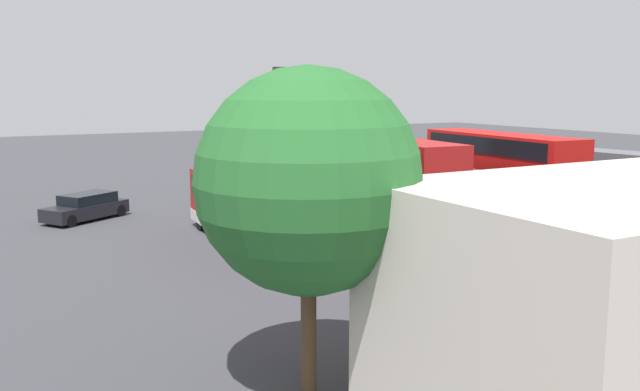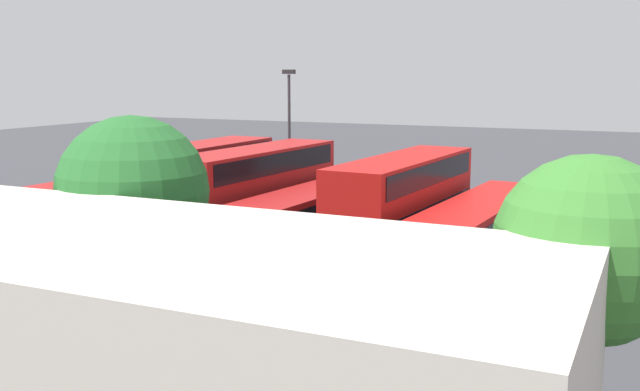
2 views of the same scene
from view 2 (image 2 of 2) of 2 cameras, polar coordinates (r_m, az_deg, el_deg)
The scene contains 14 objects.
ground_plane at distance 41.52m, azimuth 3.19°, elevation -1.54°, with size 140.00×140.00×0.00m, color #38383D.
bus_single_deck_near_end at distance 29.93m, azimuth 12.33°, elevation -2.94°, with size 3.37×11.95×2.95m.
bus_double_decker_second at distance 30.57m, azimuth 6.48°, elevation -0.94°, with size 3.23×10.50×4.55m.
bus_single_deck_third at distance 32.64m, azimuth -0.05°, elevation -1.68°, with size 3.23×11.51×2.95m.
bus_double_decker_fourth at distance 33.94m, azimuth -4.99°, elevation 0.13°, with size 3.26×10.81×4.55m.
bus_double_decker_fifth at distance 35.86m, azimuth -9.84°, elevation 0.53°, with size 2.80×11.06×4.55m.
bus_single_deck_sixth at distance 38.01m, azimuth -14.81°, elevation -0.40°, with size 3.37×11.64×2.95m.
box_truck_blue at distance 29.19m, azimuth 23.31°, elevation -3.66°, with size 3.40×7.75×3.20m.
car_hatchback_silver at distance 42.76m, azimuth 8.43°, elevation -0.36°, with size 2.63×4.61×1.43m.
car_small_green at distance 49.03m, azimuth -12.21°, elevation 0.80°, with size 4.85×3.97×1.43m.
lamp_post_tall at distance 41.21m, azimuth -2.41°, elevation 5.06°, with size 0.70×0.30×8.15m.
waste_bin_yellow at distance 45.30m, azimuth 1.08°, elevation 0.01°, with size 0.60×0.60×0.95m, color #333338.
tree_leftmost at distance 20.19m, azimuth -14.36°, elevation 0.28°, with size 4.07×4.07×6.89m.
tree_midright at distance 15.16m, azimuth 20.18°, elevation -4.08°, with size 3.75×3.75×6.46m.
Camera 2 is at (-15.14, 37.83, 7.99)m, focal length 41.05 mm.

